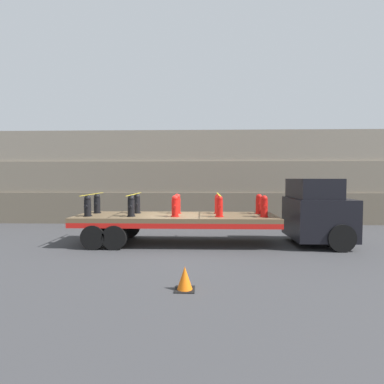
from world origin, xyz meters
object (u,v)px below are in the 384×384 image
at_px(fire_hydrant_red_near_3, 219,206).
at_px(fire_hydrant_red_near_4, 264,207).
at_px(fire_hydrant_black_near_1, 131,206).
at_px(fire_hydrant_red_far_2, 177,204).
at_px(fire_hydrant_black_far_1, 137,204).
at_px(truck_cab, 319,212).
at_px(traffic_cone, 185,279).
at_px(flatbed_trailer, 163,220).
at_px(fire_hydrant_red_near_2, 175,206).
at_px(fire_hydrant_black_near_0, 88,206).
at_px(fire_hydrant_black_far_0, 97,204).
at_px(fire_hydrant_red_far_3, 218,204).
at_px(fire_hydrant_red_far_4, 259,204).

height_order(fire_hydrant_red_near_3, fire_hydrant_red_near_4, same).
distance_m(fire_hydrant_black_near_1, fire_hydrant_red_far_2, 2.09).
bearing_deg(fire_hydrant_black_far_1, truck_cab, -4.06).
height_order(fire_hydrant_red_far_2, fire_hydrant_red_near_4, same).
bearing_deg(traffic_cone, fire_hydrant_black_far_1, 112.90).
bearing_deg(flatbed_trailer, fire_hydrant_red_far_2, 43.58).
xyz_separation_m(fire_hydrant_black_near_1, fire_hydrant_red_far_2, (1.78, 1.10, 0.00)).
xyz_separation_m(truck_cab, fire_hydrant_black_near_1, (-7.73, -0.55, 0.26)).
bearing_deg(fire_hydrant_red_near_2, truck_cab, 5.27).
bearing_deg(fire_hydrant_black_near_1, fire_hydrant_black_near_0, 180.00).
xyz_separation_m(fire_hydrant_black_far_1, fire_hydrant_red_far_2, (1.78, 0.00, 0.00)).
height_order(truck_cab, fire_hydrant_red_far_2, truck_cab).
distance_m(flatbed_trailer, fire_hydrant_black_near_1, 1.48).
bearing_deg(fire_hydrant_red_near_4, fire_hydrant_black_near_0, 180.00).
bearing_deg(fire_hydrant_red_near_2, fire_hydrant_black_far_1, 148.37).
xyz_separation_m(fire_hydrant_black_far_0, fire_hydrant_red_far_2, (3.56, 0.00, 0.00)).
distance_m(fire_hydrant_red_far_3, fire_hydrant_red_near_4, 2.09).
distance_m(truck_cab, fire_hydrant_red_near_2, 5.98).
relative_size(fire_hydrant_red_near_2, fire_hydrant_red_near_3, 1.00).
bearing_deg(fire_hydrant_red_near_4, fire_hydrant_red_near_3, 180.00).
distance_m(truck_cab, fire_hydrant_black_far_0, 9.54).
bearing_deg(traffic_cone, fire_hydrant_red_near_2, 98.02).
xyz_separation_m(fire_hydrant_black_far_1, fire_hydrant_red_far_4, (5.35, 0.00, 0.00)).
height_order(fire_hydrant_black_near_0, fire_hydrant_red_near_2, same).
bearing_deg(fire_hydrant_black_near_0, fire_hydrant_black_far_0, 90.00).
relative_size(fire_hydrant_black_near_0, fire_hydrant_red_near_4, 1.00).
bearing_deg(fire_hydrant_red_near_3, fire_hydrant_red_far_3, 90.00).
relative_size(flatbed_trailer, fire_hydrant_red_near_3, 9.65).
xyz_separation_m(fire_hydrant_red_far_3, fire_hydrant_red_near_4, (1.78, -1.10, 0.00)).
bearing_deg(traffic_cone, fire_hydrant_red_near_4, 58.19).
distance_m(flatbed_trailer, fire_hydrant_black_near_0, 3.11).
xyz_separation_m(fire_hydrant_black_far_0, fire_hydrant_red_near_4, (7.13, -1.10, 0.00)).
height_order(truck_cab, fire_hydrant_black_near_1, truck_cab).
relative_size(fire_hydrant_red_near_4, traffic_cone, 1.46).
distance_m(flatbed_trailer, traffic_cone, 5.42).
height_order(fire_hydrant_black_near_0, fire_hydrant_black_far_1, same).
bearing_deg(truck_cab, fire_hydrant_red_near_4, -167.05).
distance_m(fire_hydrant_black_near_0, fire_hydrant_red_near_3, 5.35).
distance_m(fire_hydrant_black_near_0, fire_hydrant_black_far_0, 1.10).
xyz_separation_m(fire_hydrant_red_near_3, fire_hydrant_red_far_4, (1.78, 1.10, 0.00)).
distance_m(fire_hydrant_black_near_1, fire_hydrant_red_near_3, 3.56).
height_order(flatbed_trailer, fire_hydrant_red_far_3, fire_hydrant_red_far_3).
bearing_deg(fire_hydrant_red_near_4, fire_hydrant_black_far_0, 171.25).
height_order(fire_hydrant_black_far_1, fire_hydrant_red_far_2, same).
bearing_deg(fire_hydrant_red_far_2, traffic_cone, -83.49).
height_order(fire_hydrant_black_near_1, traffic_cone, fire_hydrant_black_near_1).
xyz_separation_m(fire_hydrant_black_far_0, fire_hydrant_black_near_1, (1.78, -1.10, 0.00)).
xyz_separation_m(fire_hydrant_black_near_1, fire_hydrant_red_far_4, (5.35, 1.10, 0.00)).
xyz_separation_m(fire_hydrant_red_far_4, traffic_cone, (-2.91, -5.78, -1.35)).
bearing_deg(fire_hydrant_red_far_3, truck_cab, -7.50).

